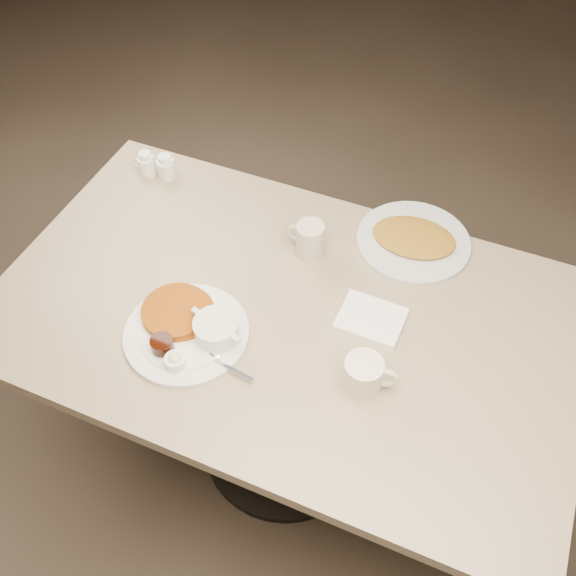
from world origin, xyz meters
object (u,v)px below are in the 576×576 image
at_px(coffee_mug_near, 364,375).
at_px(creamer_right, 166,167).
at_px(hash_plate, 413,240).
at_px(diner_table, 285,348).
at_px(coffee_mug_far, 309,239).
at_px(main_plate, 190,329).
at_px(creamer_left, 146,164).

relative_size(coffee_mug_near, creamer_right, 1.59).
bearing_deg(hash_plate, diner_table, -123.24).
bearing_deg(coffee_mug_far, main_plate, -113.85).
relative_size(diner_table, main_plate, 3.70).
xyz_separation_m(diner_table, hash_plate, (0.24, 0.36, 0.18)).
distance_m(coffee_mug_far, creamer_right, 0.53).
height_order(diner_table, creamer_right, creamer_right).
bearing_deg(creamer_right, coffee_mug_far, -13.44).
xyz_separation_m(creamer_right, hash_plate, (0.78, 0.02, -0.02)).
distance_m(main_plate, coffee_mug_far, 0.41).
bearing_deg(coffee_mug_near, creamer_left, 151.76).
distance_m(coffee_mug_near, coffee_mug_far, 0.44).
distance_m(coffee_mug_far, creamer_left, 0.59).
height_order(main_plate, hash_plate, main_plate).
bearing_deg(hash_plate, creamer_right, -178.54).
relative_size(coffee_mug_near, coffee_mug_far, 1.19).
relative_size(diner_table, creamer_left, 18.75).
bearing_deg(main_plate, creamer_left, 130.53).
relative_size(coffee_mug_far, hash_plate, 0.34).
height_order(diner_table, main_plate, main_plate).
relative_size(creamer_left, hash_plate, 0.24).
bearing_deg(creamer_left, coffee_mug_near, -28.24).
bearing_deg(diner_table, coffee_mug_far, 95.54).
bearing_deg(coffee_mug_far, diner_table, -84.46).
bearing_deg(coffee_mug_far, hash_plate, 29.23).
distance_m(creamer_left, creamer_right, 0.06).
bearing_deg(creamer_left, main_plate, -49.47).
distance_m(diner_table, creamer_right, 0.67).
bearing_deg(creamer_right, main_plate, -54.63).
bearing_deg(creamer_left, diner_table, -28.65).
xyz_separation_m(main_plate, coffee_mug_far, (0.17, 0.37, 0.03)).
height_order(coffee_mug_far, hash_plate, coffee_mug_far).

